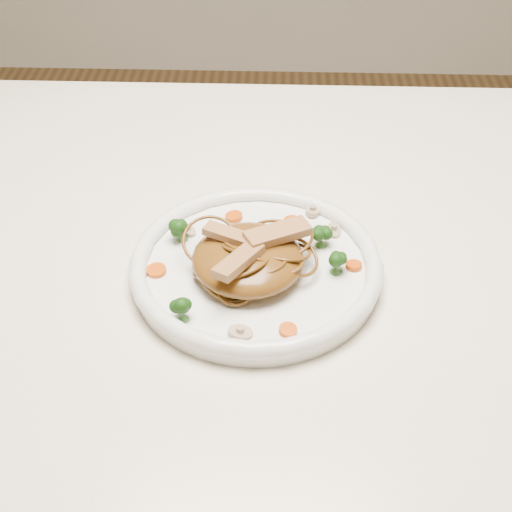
{
  "coord_description": "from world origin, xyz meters",
  "views": [
    {
      "loc": [
        0.02,
        -0.69,
        1.3
      ],
      "look_at": [
        -0.0,
        -0.07,
        0.78
      ],
      "focal_mm": 51.12,
      "sensor_mm": 36.0,
      "label": 1
    }
  ],
  "objects": [
    {
      "name": "noodle_mound",
      "position": [
        -0.01,
        -0.08,
        0.78
      ],
      "size": [
        0.16,
        0.16,
        0.04
      ],
      "primitive_type": "ellipsoid",
      "rotation": [
        0.0,
        0.0,
        -0.43
      ],
      "color": "brown",
      "rests_on": "plate"
    },
    {
      "name": "carrot_2",
      "position": [
        0.11,
        -0.07,
        0.77
      ],
      "size": [
        0.02,
        0.02,
        0.0
      ],
      "primitive_type": "cylinder",
      "rotation": [
        0.0,
        0.0,
        0.03
      ],
      "color": "#DE4F08",
      "rests_on": "plate"
    },
    {
      "name": "carrot_0",
      "position": [
        0.04,
        0.01,
        0.77
      ],
      "size": [
        0.02,
        0.02,
        0.0
      ],
      "primitive_type": "cylinder",
      "rotation": [
        0.0,
        0.0,
        0.04
      ],
      "color": "#DE4F08",
      "rests_on": "plate"
    },
    {
      "name": "mushroom_0",
      "position": [
        -0.01,
        -0.18,
        0.77
      ],
      "size": [
        0.03,
        0.03,
        0.01
      ],
      "primitive_type": "cylinder",
      "rotation": [
        0.0,
        0.0,
        -0.01
      ],
      "color": "#C7B695",
      "rests_on": "plate"
    },
    {
      "name": "broccoli_3",
      "position": [
        0.09,
        -0.08,
        0.78
      ],
      "size": [
        0.02,
        0.02,
        0.03
      ],
      "primitive_type": null,
      "rotation": [
        0.0,
        0.0,
        0.04
      ],
      "color": "#16450E",
      "rests_on": "plate"
    },
    {
      "name": "mushroom_1",
      "position": [
        0.09,
        -0.01,
        0.77
      ],
      "size": [
        0.02,
        0.02,
        0.01
      ],
      "primitive_type": "cylinder",
      "rotation": [
        0.0,
        0.0,
        1.6
      ],
      "color": "#C7B695",
      "rests_on": "plate"
    },
    {
      "name": "carrot_4",
      "position": [
        0.03,
        -0.17,
        0.77
      ],
      "size": [
        0.02,
        0.02,
        0.0
      ],
      "primitive_type": "cylinder",
      "rotation": [
        0.0,
        0.0,
        -0.12
      ],
      "color": "#DE4F08",
      "rests_on": "plate"
    },
    {
      "name": "plate",
      "position": [
        -0.0,
        -0.07,
        0.76
      ],
      "size": [
        0.35,
        0.35,
        0.02
      ],
      "primitive_type": "cylinder",
      "rotation": [
        0.0,
        0.0,
        0.27
      ],
      "color": "white",
      "rests_on": "table"
    },
    {
      "name": "broccoli_0",
      "position": [
        0.07,
        -0.03,
        0.78
      ],
      "size": [
        0.03,
        0.03,
        0.03
      ],
      "primitive_type": null,
      "rotation": [
        0.0,
        0.0,
        -0.04
      ],
      "color": "#16450E",
      "rests_on": "plate"
    },
    {
      "name": "mushroom_3",
      "position": [
        0.06,
        0.03,
        0.77
      ],
      "size": [
        0.03,
        0.03,
        0.01
      ],
      "primitive_type": "cylinder",
      "rotation": [
        0.0,
        0.0,
        1.51
      ],
      "color": "#C7B695",
      "rests_on": "plate"
    },
    {
      "name": "chicken_a",
      "position": [
        0.02,
        -0.07,
        0.81
      ],
      "size": [
        0.08,
        0.06,
        0.01
      ],
      "primitive_type": "cube",
      "rotation": [
        0.0,
        0.0,
        0.53
      ],
      "color": "tan",
      "rests_on": "noodle_mound"
    },
    {
      "name": "mushroom_2",
      "position": [
        -0.08,
        -0.01,
        0.77
      ],
      "size": [
        0.03,
        0.03,
        0.01
      ],
      "primitive_type": "cylinder",
      "rotation": [
        0.0,
        0.0,
        -0.75
      ],
      "color": "#C7B695",
      "rests_on": "plate"
    },
    {
      "name": "broccoli_1",
      "position": [
        -0.09,
        -0.03,
        0.78
      ],
      "size": [
        0.04,
        0.04,
        0.03
      ],
      "primitive_type": null,
      "rotation": [
        0.0,
        0.0,
        0.36
      ],
      "color": "#16450E",
      "rests_on": "plate"
    },
    {
      "name": "chicken_c",
      "position": [
        -0.02,
        -0.11,
        0.81
      ],
      "size": [
        0.05,
        0.07,
        0.01
      ],
      "primitive_type": "cube",
      "rotation": [
        0.0,
        0.0,
        4.13
      ],
      "color": "tan",
      "rests_on": "noodle_mound"
    },
    {
      "name": "carrot_1",
      "position": [
        -0.11,
        -0.09,
        0.77
      ],
      "size": [
        0.03,
        0.03,
        0.0
      ],
      "primitive_type": "cylinder",
      "rotation": [
        0.0,
        0.0,
        0.19
      ],
      "color": "#DE4F08",
      "rests_on": "plate"
    },
    {
      "name": "chicken_b",
      "position": [
        -0.03,
        -0.07,
        0.81
      ],
      "size": [
        0.06,
        0.04,
        0.01
      ],
      "primitive_type": "cube",
      "rotation": [
        0.0,
        0.0,
        2.75
      ],
      "color": "tan",
      "rests_on": "noodle_mound"
    },
    {
      "name": "table",
      "position": [
        0.0,
        0.0,
        0.65
      ],
      "size": [
        1.2,
        0.8,
        0.75
      ],
      "color": "white",
      "rests_on": "ground"
    },
    {
      "name": "carrot_3",
      "position": [
        -0.03,
        0.02,
        0.77
      ],
      "size": [
        0.02,
        0.02,
        0.0
      ],
      "primitive_type": "cylinder",
      "rotation": [
        0.0,
        0.0,
        -0.06
      ],
      "color": "#DE4F08",
      "rests_on": "plate"
    },
    {
      "name": "broccoli_2",
      "position": [
        -0.07,
        -0.16,
        0.78
      ],
      "size": [
        0.03,
        0.03,
        0.03
      ],
      "primitive_type": null,
      "rotation": [
        0.0,
        0.0,
        0.25
      ],
      "color": "#16450E",
      "rests_on": "plate"
    }
  ]
}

